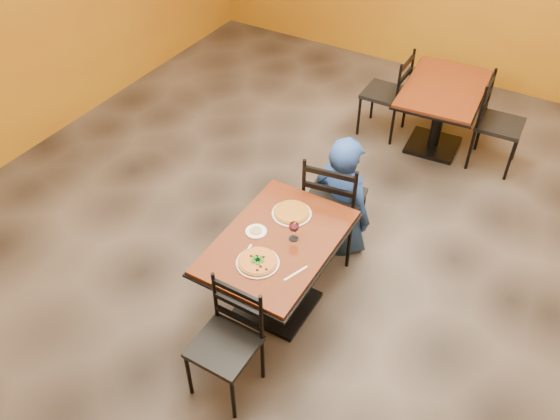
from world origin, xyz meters
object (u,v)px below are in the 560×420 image
Objects in this scene: table_second at (441,103)px; chair_second_right at (500,125)px; wine_glass at (294,230)px; diner at (343,193)px; pizza_main at (258,261)px; chair_main_near at (224,347)px; plate_far at (292,214)px; side_plate at (256,231)px; pizza_far at (292,212)px; chair_main_far at (334,200)px; plate_main at (258,263)px; chair_second_left at (385,93)px; table_main at (278,258)px.

chair_second_right is (0.63, -0.00, -0.06)m from table_second.
chair_second_right is 5.45× the size of wine_glass.
diner reaches higher than pizza_main.
chair_second_right is 2.07m from diner.
chair_main_near is at bearing -92.37° from wine_glass.
plate_far and side_plate have the same top height.
table_second is 6.98× the size of wine_glass.
pizza_main is 1.01× the size of pizza_far.
chair_main_near is 1.17m from pizza_far.
plate_far is at bearing 70.30° from chair_main_far.
wine_glass is at bearing 101.28° from diner.
chair_main_near is 2.94× the size of plate_far.
chair_second_right is at bearing 72.46° from plate_main.
pizza_main reaches higher than table_second.
chair_main_near is 0.62m from plate_main.
chair_second_right is (0.92, 1.95, -0.03)m from chair_main_far.
wine_glass is (-0.88, -2.75, 0.35)m from chair_second_right.
chair_second_left is 3.14× the size of plate_main.
pizza_far is at bearing 94.97° from plate_main.
chair_second_left is at bearing 87.45° from chair_second_right.
pizza_far is (-0.05, 0.30, 0.21)m from table_main.
diner is at bearing 85.37° from plate_main.
side_plate is (-0.24, -0.87, 0.23)m from chair_main_far.
plate_far is at bearing 122.65° from wine_glass.
plate_far is (-0.15, -0.64, 0.19)m from diner.
chair_second_left reaches higher than pizza_far.
chair_main_far is at bearing 87.14° from plate_main.
diner is at bearing -97.49° from table_second.
chair_main_far is 6.51× the size of side_plate.
table_second is 1.21× the size of chair_main_far.
table_second is at bearing 87.45° from chair_second_right.
wine_glass reaches higher than chair_main_near.
plate_far is at bearing 4.51° from chair_second_left.
diner is (0.04, 1.76, 0.11)m from chair_main_near.
table_main is 0.83m from chair_main_near.
table_second is at bearing 89.12° from chair_second_left.
chair_main_near is at bearing -84.32° from pizza_far.
plate_main and side_plate have the same top height.
table_main is 7.69× the size of side_plate.
chair_main_far is 0.62m from plate_far.
plate_main is at bearing 96.69° from diner.
plate_far reaches higher than table_main.
chair_main_far is at bearing 152.20° from chair_second_right.
table_main is 4.33× the size of pizza_main.
pizza_far is at bearing 4.51° from chair_second_left.
pizza_far is at bearing 122.65° from wine_glass.
chair_main_near reaches higher than plate_far.
chair_main_near is 3.65m from chair_second_left.
pizza_far is (0.24, -2.52, 0.28)m from chair_second_left.
pizza_main is at bearing 96.75° from chair_main_near.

